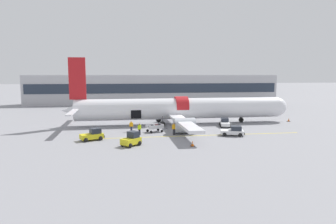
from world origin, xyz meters
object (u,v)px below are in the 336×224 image
(baggage_tug_lead, at_px, (93,135))
(ground_crew_loader_b, at_px, (174,128))
(baggage_tug_mid, at_px, (132,140))
(baggage_cart_loading, at_px, (155,128))
(baggage_tug_spare, at_px, (225,123))
(ground_crew_loader_a, at_px, (179,123))
(ground_crew_supervisor, at_px, (131,126))
(baggage_tug_rear, at_px, (233,131))
(airplane, at_px, (178,109))
(ground_crew_driver, at_px, (139,129))

(baggage_tug_lead, distance_m, ground_crew_loader_b, 11.44)
(baggage_tug_mid, height_order, ground_crew_loader_b, ground_crew_loader_b)
(baggage_cart_loading, bearing_deg, baggage_tug_spare, 14.05)
(baggage_cart_loading, bearing_deg, ground_crew_loader_a, 31.51)
(baggage_tug_mid, relative_size, baggage_tug_spare, 0.77)
(baggage_tug_spare, bearing_deg, ground_crew_supervisor, -172.46)
(ground_crew_loader_a, bearing_deg, baggage_tug_mid, -126.60)
(baggage_tug_mid, distance_m, baggage_cart_loading, 9.12)
(baggage_tug_rear, bearing_deg, baggage_cart_loading, 157.66)
(baggage_cart_loading, relative_size, ground_crew_loader_b, 2.01)
(airplane, xyz_separation_m, ground_crew_loader_a, (-0.76, -4.30, -1.80))
(baggage_tug_mid, height_order, baggage_cart_loading, baggage_tug_mid)
(baggage_tug_spare, bearing_deg, baggage_cart_loading, -165.95)
(baggage_tug_mid, height_order, ground_crew_supervisor, baggage_tug_mid)
(airplane, xyz_separation_m, ground_crew_supervisor, (-8.44, -5.87, -1.80))
(airplane, relative_size, ground_crew_loader_b, 23.01)
(airplane, xyz_separation_m, ground_crew_loader_b, (-2.46, -9.28, -1.75))
(baggage_tug_spare, relative_size, baggage_cart_loading, 1.00)
(baggage_cart_loading, xyz_separation_m, ground_crew_loader_b, (2.44, -2.45, 0.31))
(baggage_cart_loading, xyz_separation_m, ground_crew_driver, (-2.49, -1.78, 0.27))
(baggage_tug_rear, relative_size, ground_crew_loader_b, 2.08)
(baggage_cart_loading, relative_size, ground_crew_loader_a, 2.14)
(baggage_tug_spare, xyz_separation_m, ground_crew_loader_b, (-9.69, -5.48, 0.31))
(baggage_tug_lead, bearing_deg, baggage_tug_mid, -38.23)
(baggage_tug_lead, bearing_deg, baggage_tug_rear, -0.14)
(baggage_cart_loading, bearing_deg, ground_crew_driver, -144.39)
(baggage_tug_mid, bearing_deg, ground_crew_loader_a, 53.40)
(ground_crew_loader_a, xyz_separation_m, ground_crew_loader_b, (-1.70, -4.98, 0.05))
(baggage_tug_mid, bearing_deg, baggage_tug_spare, 35.20)
(baggage_tug_lead, bearing_deg, baggage_tug_spare, 19.40)
(baggage_cart_loading, bearing_deg, baggage_tug_lead, -153.82)
(baggage_tug_mid, xyz_separation_m, baggage_cart_loading, (3.88, 8.26, -0.11))
(baggage_cart_loading, height_order, ground_crew_loader_b, ground_crew_loader_b)
(airplane, xyz_separation_m, baggage_cart_loading, (-4.89, -6.83, -2.05))
(baggage_tug_spare, bearing_deg, ground_crew_loader_a, -176.41)
(baggage_tug_rear, height_order, baggage_cart_loading, baggage_tug_rear)
(baggage_tug_rear, height_order, baggage_tug_spare, baggage_tug_rear)
(airplane, height_order, ground_crew_loader_b, airplane)
(baggage_tug_mid, xyz_separation_m, baggage_tug_rear, (14.57, 3.86, -0.10))
(airplane, xyz_separation_m, ground_crew_driver, (-7.38, -8.62, -1.78))
(baggage_cart_loading, relative_size, ground_crew_driver, 2.09)
(baggage_cart_loading, height_order, ground_crew_driver, ground_crew_driver)
(airplane, distance_m, ground_crew_loader_a, 4.72)
(ground_crew_loader_b, height_order, ground_crew_supervisor, ground_crew_loader_b)
(ground_crew_loader_a, xyz_separation_m, ground_crew_driver, (-6.63, -4.32, 0.02))
(baggage_tug_rear, bearing_deg, ground_crew_driver, 168.80)
(airplane, bearing_deg, ground_crew_loader_b, -104.82)
(baggage_tug_lead, relative_size, ground_crew_loader_a, 2.01)
(ground_crew_loader_b, bearing_deg, ground_crew_loader_a, 71.16)
(airplane, bearing_deg, ground_crew_loader_a, -99.98)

